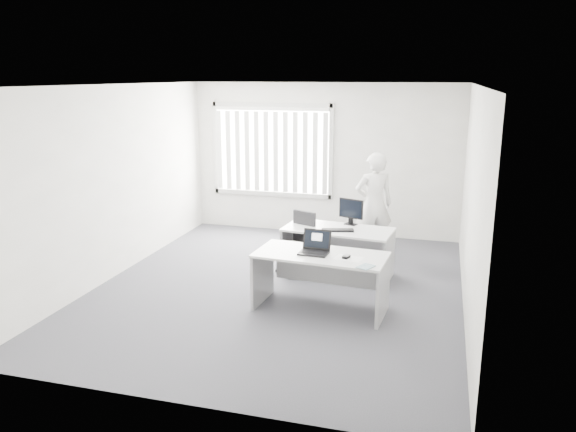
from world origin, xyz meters
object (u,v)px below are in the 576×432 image
(desk_near, at_px, (321,269))
(office_chair, at_px, (299,254))
(laptop, at_px, (314,243))
(monitor, at_px, (351,212))
(person, at_px, (374,205))
(desk_far, at_px, (338,242))

(desk_near, height_order, office_chair, office_chair)
(laptop, bearing_deg, desk_near, 27.31)
(office_chair, bearing_deg, monitor, 46.80)
(person, xyz_separation_m, monitor, (-0.24, -0.84, 0.06))
(desk_far, bearing_deg, person, 77.11)
(person, bearing_deg, desk_near, 57.61)
(office_chair, distance_m, monitor, 1.02)
(desk_near, xyz_separation_m, monitor, (0.12, 1.60, 0.38))
(desk_near, height_order, laptop, laptop)
(person, bearing_deg, office_chair, 26.17)
(desk_far, xyz_separation_m, monitor, (0.14, 0.28, 0.40))
(desk_near, xyz_separation_m, person, (0.36, 2.44, 0.32))
(office_chair, distance_m, person, 1.62)
(office_chair, height_order, laptop, laptop)
(person, xyz_separation_m, laptop, (-0.44, -2.48, 0.03))
(person, distance_m, laptop, 2.52)
(desk_far, height_order, office_chair, office_chair)
(desk_near, relative_size, person, 0.98)
(laptop, relative_size, monitor, 0.91)
(desk_far, height_order, monitor, monitor)
(desk_near, bearing_deg, office_chair, 120.45)
(office_chair, height_order, person, person)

